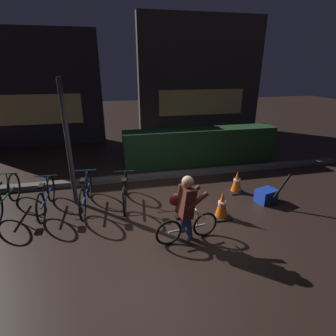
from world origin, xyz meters
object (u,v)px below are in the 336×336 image
Objects in this scene: traffic_cone_far at (237,182)px; cyclist at (186,209)px; parked_bike_left_mid at (46,197)px; parked_bike_leftmost at (5,197)px; closed_umbrella at (279,191)px; parked_bike_center_left at (86,193)px; street_post at (68,145)px; blue_crate at (266,196)px; parked_bike_center_right at (125,191)px; traffic_cone_near at (222,205)px.

cyclist is (-1.76, -1.59, 0.37)m from traffic_cone_far.
traffic_cone_far is (4.36, -0.03, -0.07)m from parked_bike_left_mid.
parked_bike_leftmost is 1.96× the size of closed_umbrella.
traffic_cone_far is (3.55, 0.01, -0.09)m from parked_bike_center_left.
parked_bike_center_left is 1.99× the size of closed_umbrella.
closed_umbrella is (4.37, -1.15, -0.98)m from street_post.
traffic_cone_far is at bearing -89.01° from parked_bike_leftmost.
blue_crate is 0.36m from closed_umbrella.
street_post reaches higher than closed_umbrella.
street_post is 3.20× the size of closed_umbrella.
closed_umbrella is (3.26, -0.81, 0.06)m from parked_bike_center_right.
parked_bike_left_mid is at bearing 139.44° from cyclist.
parked_bike_left_mid is 2.67× the size of traffic_cone_near.
blue_crate is (3.14, -0.56, -0.18)m from parked_bike_center_right.
street_post is 2.18× the size of cyclist.
parked_bike_center_right is 3.36m from closed_umbrella.
blue_crate is at bearing -94.18° from parked_bike_center_right.
traffic_cone_far is (0.83, 1.02, -0.02)m from traffic_cone_near.
street_post is 1.20m from parked_bike_left_mid.
cyclist is at bearing -42.36° from street_post.
street_post is at bearing 79.18° from parked_bike_center_right.
parked_bike_left_mid is at bearing -97.82° from parked_bike_leftmost.
cyclist is (0.94, -1.53, 0.30)m from parked_bike_center_right.
blue_crate is (4.25, -0.90, -1.21)m from street_post.
traffic_cone_near is at bearing -171.32° from closed_umbrella.
parked_bike_left_mid is 4.36m from traffic_cone_far.
street_post is 2.87m from cyclist.
traffic_cone_near is 1.15m from cyclist.
cyclist is (2.60, -1.62, 0.30)m from parked_bike_left_mid.
parked_bike_left_mid is 1.24× the size of cyclist.
street_post is 4.68× the size of traffic_cone_near.
traffic_cone_far is at bearing -82.81° from parked_bike_center_right.
traffic_cone_far is 0.44× the size of cyclist.
traffic_cone_far is 0.76m from blue_crate.
parked_bike_left_mid is (0.84, -0.16, -0.02)m from parked_bike_leftmost.
parked_bike_leftmost is 3.07× the size of traffic_cone_far.
blue_crate is at bearing -11.96° from street_post.
street_post is 4.62m from closed_umbrella.
parked_bike_left_mid is at bearing 179.67° from traffic_cone_far.
street_post is 5.01× the size of traffic_cone_far.
traffic_cone_far is 1.04m from closed_umbrella.
street_post is 1.08m from parked_bike_center_left.
parked_bike_leftmost is 0.99× the size of parked_bike_center_left.
cyclist reaches higher than parked_bike_left_mid.
parked_bike_leftmost is at bearing 80.23° from parked_bike_left_mid.
street_post is at bearing 46.87° from parked_bike_center_left.
cyclist is (-0.94, -0.57, 0.35)m from traffic_cone_near.
cyclist is at bearing -120.79° from parked_bike_left_mid.
parked_bike_center_left is at bearing 171.24° from blue_crate.
parked_bike_center_left is at bearing 159.56° from traffic_cone_near.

